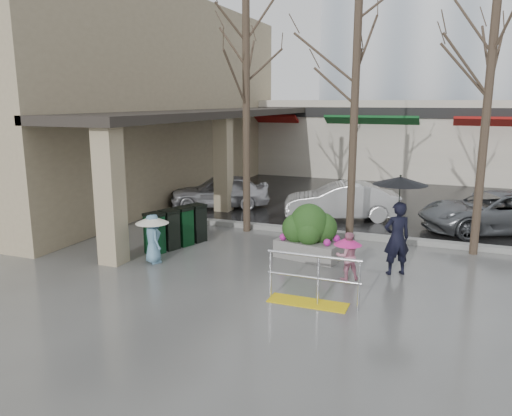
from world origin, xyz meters
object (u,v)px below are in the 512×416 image
Objects in this scene: tree_mideast at (491,64)px; woman at (398,217)px; child_blue at (153,233)px; car_a at (220,191)px; tree_midwest at (357,52)px; car_c at (495,212)px; handrail at (311,286)px; child_pink at (347,252)px; car_b at (341,201)px; news_boxes at (177,228)px; tree_west at (246,62)px; planter at (309,232)px.

tree_mideast is 2.77× the size of woman.
car_a reaches higher than child_blue.
car_a is at bearing 161.85° from tree_mideast.
tree_midwest is 1.54× the size of car_c.
handrail is 4.51m from child_blue.
child_pink is at bearing -131.27° from tree_mideast.
car_b is (4.66, -0.22, 0.00)m from car_a.
news_boxes is (-5.87, 0.07, -0.83)m from woman.
tree_west is 5.77m from car_a.
child_blue is at bearing -23.73° from child_pink.
planter is at bearing -69.48° from car_c.
tree_mideast is 5.94m from child_pink.
news_boxes is (-1.14, -2.31, -4.54)m from tree_west.
car_b is (-1.36, 5.79, -0.00)m from child_pink.
woman is at bearing -57.24° from tree_midwest.
tree_midwest is (3.20, 0.00, 0.15)m from tree_west.
child_blue is at bearing -64.70° from news_boxes.
woman is at bearing -26.72° from tree_west.
woman reaches higher than news_boxes.
woman is (1.37, 2.42, 1.00)m from handrail.
tree_mideast reaches higher than planter.
child_blue is 10.36m from car_c.
handrail is 1.73× the size of child_pink.
car_c is (4.77, 0.02, 0.00)m from car_b.
news_boxes is at bearing -40.23° from child_pink.
tree_west is at bearing -93.85° from car_c.
tree_west is at bearing 142.60° from planter.
news_boxes is at bearing -174.14° from planter.
planter reaches higher than child_pink.
woman reaches higher than car_c.
child_pink is (0.39, 1.66, 0.25)m from handrail.
planter is at bearing -109.21° from tree_midwest.
tree_west is at bearing -56.86° from woman.
tree_midwest reaches higher than planter.
tree_mideast is at bearing 56.81° from handrail.
tree_mideast is 6.47m from car_b.
child_blue is at bearing -47.81° from car_b.
tree_midwest is 5.65× the size of child_blue.
child_pink is (-2.75, -3.14, -4.23)m from tree_mideast.
car_c is at bearing -102.10° from child_blue.
car_c is (4.63, 4.61, -0.05)m from planter.
tree_midwest is 1.83× the size of car_b.
child_pink is 0.29× the size of car_b.
handrail is at bearing -154.21° from child_blue.
tree_midwest is at bearing -98.71° from child_blue.
tree_midwest is 5.60m from child_pink.
child_pink is at bearing -54.73° from car_c.
tree_midwest is at bearing 37.20° from car_a.
car_a is at bearing 121.93° from news_boxes.
car_c is (3.41, 5.81, -0.00)m from child_pink.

